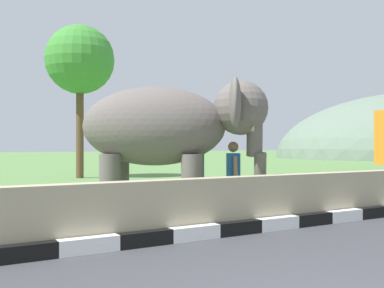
% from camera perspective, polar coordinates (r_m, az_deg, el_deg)
% --- Properties ---
extents(striped_curb, '(16.20, 0.20, 0.24)m').
position_cam_1_polar(striped_curb, '(7.14, -9.17, -11.89)').
color(striped_curb, white).
rests_on(striped_curb, ground_plane).
extents(barrier_parapet, '(28.00, 0.36, 1.00)m').
position_cam_1_polar(barrier_parapet, '(8.48, 5.07, -7.43)').
color(barrier_parapet, tan).
rests_on(barrier_parapet, ground_plane).
extents(elephant, '(3.95, 3.61, 2.95)m').
position_cam_1_polar(elephant, '(9.92, -2.67, 1.93)').
color(elephant, '#665D5A').
rests_on(elephant, ground_plane).
extents(person_handler, '(0.39, 0.64, 1.66)m').
position_cam_1_polar(person_handler, '(10.11, 5.11, -3.83)').
color(person_handler, navy).
rests_on(person_handler, ground_plane).
extents(tree_distant, '(3.30, 3.30, 7.34)m').
position_cam_1_polar(tree_distant, '(23.13, -13.68, 9.97)').
color(tree_distant, brown).
rests_on(tree_distant, ground_plane).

